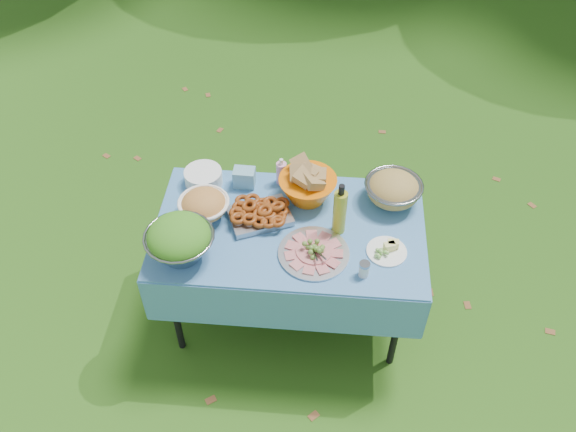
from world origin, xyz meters
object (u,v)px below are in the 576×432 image
object	(u,v)px
plate_stack	(203,177)
oil_bottle	(340,209)
bread_bowl	(308,183)
salad_bowl	(179,240)
charcuterie_platter	(314,249)
pasta_bowl_steel	(393,189)
picnic_table	(289,271)

from	to	relation	value
plate_stack	oil_bottle	xyz separation A→B (m)	(0.79, -0.31, 0.12)
oil_bottle	bread_bowl	bearing A→B (deg)	127.50
salad_bowl	charcuterie_platter	bearing A→B (deg)	5.24
plate_stack	bread_bowl	bearing A→B (deg)	-6.67
oil_bottle	salad_bowl	bearing A→B (deg)	-163.11
charcuterie_platter	pasta_bowl_steel	bearing A→B (deg)	46.32
bread_bowl	pasta_bowl_steel	distance (m)	0.48
charcuterie_platter	oil_bottle	xyz separation A→B (m)	(0.12, 0.18, 0.12)
pasta_bowl_steel	picnic_table	bearing A→B (deg)	-155.15
salad_bowl	plate_stack	world-z (taller)	salad_bowl
pasta_bowl_steel	oil_bottle	distance (m)	0.40
picnic_table	bread_bowl	size ratio (longest dim) A/B	4.48
picnic_table	bread_bowl	bearing A→B (deg)	71.26
pasta_bowl_steel	salad_bowl	bearing A→B (deg)	-155.55
bread_bowl	oil_bottle	bearing A→B (deg)	-52.50
pasta_bowl_steel	charcuterie_platter	world-z (taller)	pasta_bowl_steel
salad_bowl	pasta_bowl_steel	bearing A→B (deg)	24.45
plate_stack	picnic_table	bearing A→B (deg)	-30.59
bread_bowl	picnic_table	bearing A→B (deg)	-108.74
bread_bowl	pasta_bowl_steel	size ratio (longest dim) A/B	1.01
salad_bowl	oil_bottle	xyz separation A→B (m)	(0.80, 0.24, 0.05)
pasta_bowl_steel	charcuterie_platter	xyz separation A→B (m)	(-0.42, -0.44, -0.04)
salad_bowl	oil_bottle	distance (m)	0.84
picnic_table	plate_stack	size ratio (longest dim) A/B	6.69
picnic_table	oil_bottle	xyz separation A→B (m)	(0.26, 0.00, 0.54)
oil_bottle	charcuterie_platter	bearing A→B (deg)	-123.95
plate_stack	charcuterie_platter	distance (m)	0.83
salad_bowl	bread_bowl	xyz separation A→B (m)	(0.62, 0.48, -0.01)
plate_stack	charcuterie_platter	xyz separation A→B (m)	(0.67, -0.49, -0.00)
picnic_table	bread_bowl	distance (m)	0.55
bread_bowl	oil_bottle	size ratio (longest dim) A/B	1.00
oil_bottle	picnic_table	bearing A→B (deg)	-179.37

